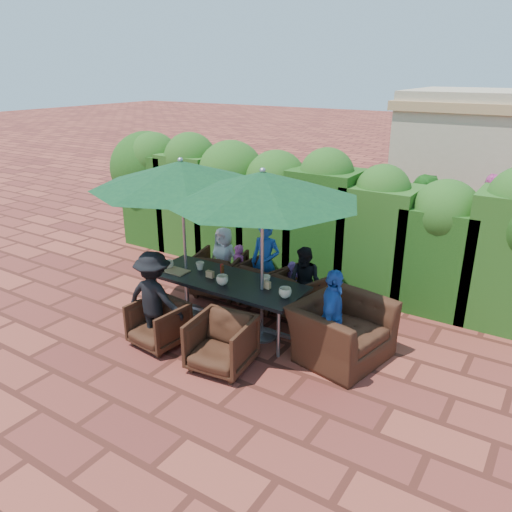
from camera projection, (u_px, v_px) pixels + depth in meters
The scene contains 31 objects.
ground at pixel (226, 324), 7.60m from camera, with size 80.00×80.00×0.00m, color brown.
dining_table at pixel (226, 284), 7.34m from camera, with size 2.40×0.90×0.75m.
umbrella_left at pixel (181, 174), 7.20m from camera, with size 2.64×2.64×2.46m.
umbrella_right at pixel (263, 186), 6.47m from camera, with size 2.64×2.64×2.46m.
chair_far_left at pixel (220, 271), 8.50m from camera, with size 0.79×0.74×0.81m, color black.
chair_far_mid at pixel (265, 282), 8.12m from camera, with size 0.76×0.71×0.78m, color black.
chair_far_right at pixel (298, 292), 7.77m from camera, with size 0.75×0.71×0.78m, color black.
chair_near_left at pixel (158, 322), 6.93m from camera, with size 0.68×0.63×0.70m, color black.
chair_near_right at pixel (221, 341), 6.37m from camera, with size 0.74×0.70×0.77m, color black.
chair_end_right at pixel (342, 322), 6.56m from camera, with size 1.20×0.78×1.05m, color black.
adult_far_left at pixel (224, 259), 8.61m from camera, with size 0.55×0.33×1.12m, color silver.
adult_far_mid at pixel (266, 263), 8.13m from camera, with size 0.49×0.40×1.36m, color #1F50AB.
adult_far_right at pixel (305, 283), 7.64m from camera, with size 0.54×0.33×1.13m, color black.
adult_near_left at pixel (154, 298), 6.87m from camera, with size 0.87×0.40×1.36m, color black.
adult_end_right at pixel (332, 318), 6.39m from camera, with size 0.77×0.39×1.31m, color #1F50AB.
child_left at pixel (238, 270), 8.42m from camera, with size 0.32×0.26×0.90m, color #DB4DA2.
child_right at pixel (291, 285), 8.01m from camera, with size 0.28×0.23×0.78m, color #7D4AA2.
pedestrian_a at pixel (422, 220), 9.60m from camera, with size 1.69×0.60×1.81m, color #297E22.
pedestrian_b at pixel (486, 223), 9.39m from camera, with size 0.89×0.54×1.85m, color #DB4DA2.
pedestrian_c at pixel (507, 238), 9.02m from camera, with size 0.99×0.45×1.55m, color gray.
cup_a at pixel (169, 264), 7.70m from camera, with size 0.15×0.15×0.12m, color beige.
cup_b at pixel (200, 266), 7.64m from camera, with size 0.13×0.13×0.12m, color beige.
cup_c at pixel (222, 280), 7.11m from camera, with size 0.17×0.17×0.14m, color beige.
cup_d at pixel (266, 280), 7.11m from camera, with size 0.14×0.14×0.14m, color beige.
cup_e at pixel (285, 293), 6.71m from camera, with size 0.17×0.17×0.14m, color beige.
ketchup_bottle at pixel (222, 270), 7.44m from camera, with size 0.04×0.04×0.17m, color #B20C0A.
sauce_bottle at pixel (223, 271), 7.40m from camera, with size 0.04×0.04×0.17m, color #4C230C.
serving_tray at pixel (177, 271), 7.58m from camera, with size 0.35×0.25×0.02m, color #A17B4E.
number_block_left at pixel (210, 274), 7.36m from camera, with size 0.12×0.06×0.10m, color tan.
number_block_right at pixel (266, 285), 7.00m from camera, with size 0.12×0.06×0.10m, color tan.
hedge_wall at pixel (286, 203), 9.09m from camera, with size 9.10×1.60×2.47m.
Camera 1 is at (4.04, -5.42, 3.66)m, focal length 35.00 mm.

